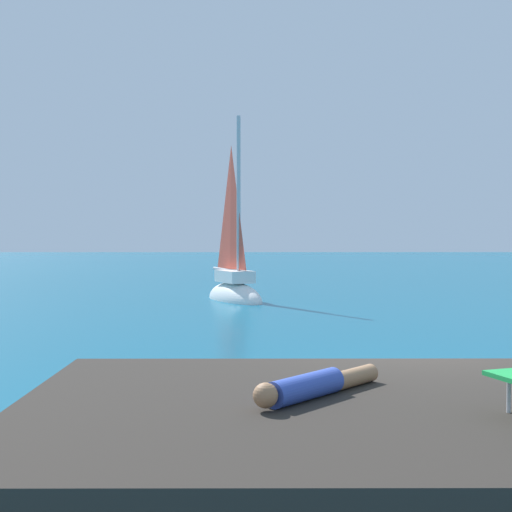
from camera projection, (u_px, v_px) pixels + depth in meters
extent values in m
plane|color=#0F5675|center=(410.00, 400.00, 9.34)|extent=(160.00, 160.00, 0.00)
cube|color=#2D2823|center=(387.00, 442.00, 6.20)|extent=(6.81, 4.29, 0.76)
cube|color=#292821|center=(330.00, 408.00, 8.92)|extent=(1.07, 1.19, 0.69)
cube|color=#28291F|center=(250.00, 408.00, 8.92)|extent=(1.59, 1.43, 1.06)
ellipsoid|color=white|center=(235.00, 300.00, 23.65)|extent=(2.67, 3.86, 1.26)
cube|color=white|center=(235.00, 276.00, 23.63)|extent=(1.47, 1.82, 0.41)
cylinder|color=#B7B7BC|center=(239.00, 200.00, 23.23)|extent=(0.14, 0.14, 5.73)
cylinder|color=#B2B2B7|center=(226.00, 270.00, 24.35)|extent=(1.05, 2.13, 0.11)
pyramid|color=#DB4C38|center=(231.00, 207.00, 23.82)|extent=(0.83, 1.69, 4.35)
cylinder|color=#334CB2|center=(305.00, 387.00, 6.22)|extent=(0.79, 0.82, 0.24)
cylinder|color=#9E704C|center=(352.00, 378.00, 6.78)|extent=(0.61, 0.64, 0.18)
sphere|color=#9E704C|center=(265.00, 395.00, 5.82)|extent=(0.22, 0.22, 0.22)
cylinder|color=silver|center=(509.00, 392.00, 5.78)|extent=(0.04, 0.04, 0.35)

